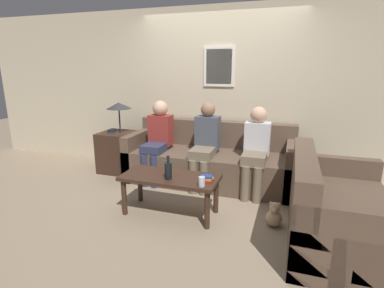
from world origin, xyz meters
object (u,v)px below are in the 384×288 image
coffee_table (170,182)px  drinking_glass (202,182)px  couch_side (335,214)px  person_left (158,137)px  teddy_bear (274,216)px  wine_bottle (168,170)px  couch_main (210,161)px  person_middle (205,142)px  person_right (256,146)px

coffee_table → drinking_glass: size_ratio=10.76×
couch_side → person_left: 2.61m
coffee_table → teddy_bear: size_ratio=4.03×
teddy_bear → couch_side: bearing=-14.6°
couch_side → wine_bottle: bearing=91.2°
coffee_table → couch_main: bearing=81.9°
couch_main → teddy_bear: couch_main is taller
wine_bottle → person_middle: 1.07m
couch_side → drinking_glass: 1.35m
couch_main → person_right: person_right is taller
person_middle → teddy_bear: bearing=-39.9°
coffee_table → drinking_glass: (0.44, -0.18, 0.12)m
person_right → person_left: bearing=179.0°
couch_side → person_right: bearing=41.8°
couch_side → coffee_table: bearing=88.1°
wine_bottle → teddy_bear: bearing=9.0°
person_middle → teddy_bear: person_middle is taller
coffee_table → teddy_bear: 1.22m
person_middle → teddy_bear: size_ratio=4.30×
couch_side → person_left: (-2.37, 1.03, 0.36)m
person_middle → person_right: size_ratio=1.02×
couch_main → couch_side: 2.01m
person_right → teddy_bear: 1.07m
coffee_table → wine_bottle: (0.02, -0.09, 0.17)m
couch_side → person_left: size_ratio=1.25×
coffee_table → person_right: (0.86, 0.95, 0.26)m
couch_main → drinking_glass: bearing=-78.5°
couch_side → wine_bottle: size_ratio=5.54×
drinking_glass → person_right: (0.42, 1.13, 0.13)m
wine_bottle → person_middle: bearing=83.4°
coffee_table → teddy_bear: coffee_table is taller
couch_side → wine_bottle: (-1.74, -0.04, 0.26)m
couch_main → teddy_bear: size_ratio=8.75×
couch_main → person_middle: size_ratio=2.04×
couch_main → wine_bottle: 1.29m
couch_main → person_middle: bearing=-96.6°
person_right → person_middle: bearing=178.7°
person_left → teddy_bear: 2.07m
person_left → person_middle: 0.75m
wine_bottle → teddy_bear: size_ratio=0.97×
wine_bottle → person_left: size_ratio=0.23×
person_left → wine_bottle: bearing=-59.8°
couch_side → wine_bottle: couch_side is taller
wine_bottle → person_left: 1.24m
couch_side → drinking_glass: size_ratio=14.35×
couch_main → coffee_table: couch_main is taller
couch_main → person_left: size_ratio=2.04×
couch_main → wine_bottle: (-0.15, -1.25, 0.27)m
couch_main → drinking_glass: (0.27, -1.34, 0.22)m
drinking_glass → teddy_bear: 0.90m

